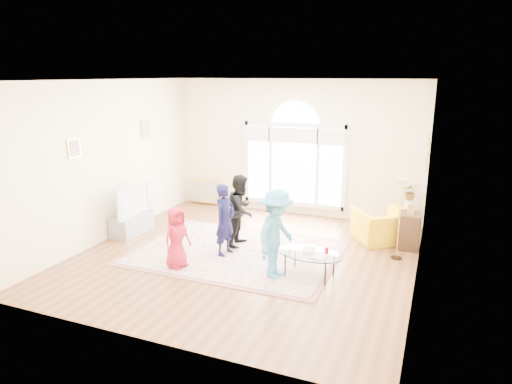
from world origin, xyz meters
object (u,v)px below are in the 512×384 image
at_px(television, 131,200).
at_px(tv_console, 132,224).
at_px(armchair, 383,226).
at_px(coffee_table, 310,254).
at_px(area_rug, 236,252).

bearing_deg(television, tv_console, 180.00).
relative_size(television, armchair, 1.10).
xyz_separation_m(tv_console, armchair, (5.01, 1.45, 0.12)).
height_order(coffee_table, armchair, armchair).
height_order(area_rug, coffee_table, coffee_table).
relative_size(television, coffee_table, 0.95).
bearing_deg(television, coffee_table, -9.36).
bearing_deg(armchair, tv_console, -20.52).
height_order(television, armchair, television).
height_order(tv_console, armchair, armchair).
bearing_deg(area_rug, television, 175.81).
xyz_separation_m(television, armchair, (5.01, 1.45, -0.41)).
xyz_separation_m(television, coffee_table, (4.08, -0.67, -0.34)).
height_order(tv_console, coffee_table, coffee_table).
relative_size(area_rug, television, 3.19).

